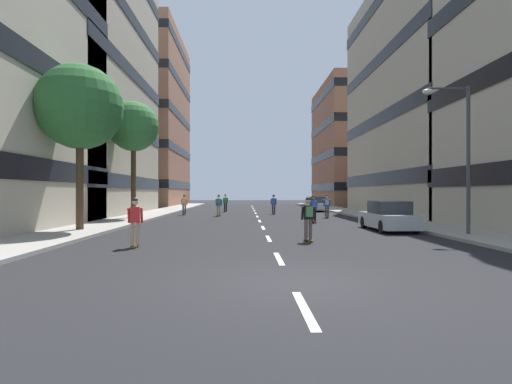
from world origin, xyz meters
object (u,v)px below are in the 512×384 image
skater_3 (274,203)px  streetlamp_right (460,143)px  street_tree_near (80,108)px  skater_2 (314,207)px  skater_0 (327,205)px  skater_7 (184,203)px  parked_car_near (388,217)px  skater_1 (308,216)px  skater_6 (219,204)px  skater_4 (225,202)px  skater_5 (135,220)px  street_tree_mid (133,127)px  parked_car_mid (316,204)px

skater_3 → streetlamp_right: bearing=-68.9°
street_tree_near → streetlamp_right: size_ratio=1.25×
skater_2 → skater_3: bearing=101.1°
skater_0 → skater_7: bearing=161.1°
parked_car_near → skater_2: (-2.93, 5.23, 0.32)m
skater_1 → skater_2: size_ratio=1.00×
skater_2 → streetlamp_right: bearing=-58.6°
skater_2 → skater_6: bearing=133.3°
skater_4 → skater_5: same height
streetlamp_right → skater_4: 25.27m
parked_car_near → street_tree_near: size_ratio=0.54×
street_tree_mid → skater_0: (14.47, 1.19, -5.71)m
street_tree_near → skater_7: bearing=78.6°
skater_0 → skater_7: 12.24m
skater_0 → skater_1: same height
street_tree_mid → skater_1: 17.93m
street_tree_near → skater_4: 21.32m
parked_car_mid → street_tree_near: size_ratio=0.54×
skater_3 → skater_6: 5.41m
parked_car_near → streetlamp_right: size_ratio=0.68×
street_tree_near → skater_4: (6.19, 19.75, -5.13)m
streetlamp_right → skater_7: 22.67m
street_tree_near → street_tree_mid: 9.25m
street_tree_mid → skater_3: street_tree_mid is taller
parked_car_near → skater_0: (-1.06, 10.01, 0.32)m
street_tree_near → skater_2: street_tree_near is taller
parked_car_mid → skater_7: size_ratio=2.47×
street_tree_mid → skater_4: (6.19, 10.52, -5.71)m
parked_car_mid → street_tree_mid: street_tree_mid is taller
streetlamp_right → skater_2: size_ratio=3.65×
skater_3 → skater_5: bearing=-107.4°
skater_2 → skater_6: 9.66m
streetlamp_right → skater_1: streetlamp_right is taller
skater_3 → skater_0: bearing=-52.4°
skater_1 → skater_7: 19.95m
street_tree_mid → skater_0: 15.60m
skater_7 → skater_0: bearing=-18.9°
skater_5 → skater_6: size_ratio=1.00×
skater_1 → skater_4: (-4.48, 23.74, 0.00)m
skater_5 → skater_6: same height
skater_1 → street_tree_near: bearing=159.5°
parked_car_near → skater_1: (-4.86, -4.41, 0.32)m
skater_0 → skater_4: size_ratio=1.00×
skater_1 → skater_3: 19.29m
streetlamp_right → skater_2: 10.12m
skater_3 → skater_4: 6.35m
skater_4 → parked_car_mid: bearing=6.3°
streetlamp_right → parked_car_mid: bearing=95.1°
skater_1 → skater_3: (0.05, 19.29, 0.00)m
skater_4 → skater_7: (-3.29, -5.37, 0.00)m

